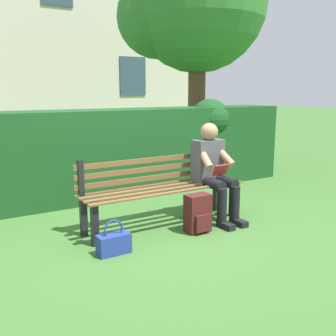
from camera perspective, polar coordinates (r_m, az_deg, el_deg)
name	(u,v)px	position (r m, az deg, el deg)	size (l,w,h in m)	color
ground	(164,225)	(4.74, -0.64, -8.29)	(60.00, 60.00, 0.00)	#3D6B2D
park_bench	(160,187)	(4.67, -1.12, -2.78)	(2.02, 0.49, 0.85)	black
person_seated	(214,169)	(4.85, 6.65, -0.11)	(0.44, 0.73, 1.19)	#4C4C51
hedge_backdrop	(101,152)	(5.91, -9.72, 2.34)	(6.59, 0.82, 1.45)	#19471E
tree	(191,6)	(8.41, 3.34, 22.45)	(2.87, 2.74, 4.67)	brown
building_facade	(44,24)	(13.56, -17.58, 19.41)	(9.26, 2.94, 7.26)	beige
backpack	(198,214)	(4.47, 4.37, -6.65)	(0.28, 0.25, 0.44)	#4C1919
handbag	(114,243)	(3.95, -7.90, -10.75)	(0.33, 0.15, 0.35)	navy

